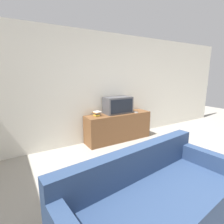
% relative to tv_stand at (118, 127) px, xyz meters
% --- Properties ---
extents(ground_plane, '(14.00, 14.00, 0.00)m').
position_rel_tv_stand_xyz_m(ground_plane, '(-0.39, -2.75, -0.34)').
color(ground_plane, '#9E998E').
extents(wall_back, '(9.00, 0.06, 2.60)m').
position_rel_tv_stand_xyz_m(wall_back, '(-0.39, 0.28, 0.96)').
color(wall_back, silver).
rests_on(wall_back, ground_plane).
extents(tv_stand, '(1.70, 0.46, 0.69)m').
position_rel_tv_stand_xyz_m(tv_stand, '(0.00, 0.00, 0.00)').
color(tv_stand, brown).
rests_on(tv_stand, ground_plane).
extents(television, '(0.69, 0.37, 0.41)m').
position_rel_tv_stand_xyz_m(television, '(0.01, 0.05, 0.55)').
color(television, '#4C4C51').
rests_on(television, tv_stand).
extents(couch, '(2.17, 1.10, 0.81)m').
position_rel_tv_stand_xyz_m(couch, '(-1.09, -2.37, -0.07)').
color(couch, navy).
rests_on(couch, ground_plane).
extents(book_stack, '(0.17, 0.21, 0.10)m').
position_rel_tv_stand_xyz_m(book_stack, '(-0.57, 0.07, 0.40)').
color(book_stack, gold).
rests_on(book_stack, tv_stand).
extents(remote_on_stand, '(0.09, 0.20, 0.02)m').
position_rel_tv_stand_xyz_m(remote_on_stand, '(0.42, -0.11, 0.35)').
color(remote_on_stand, '#B7B7B7').
rests_on(remote_on_stand, tv_stand).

